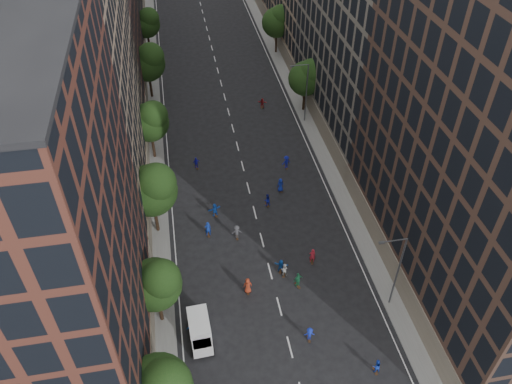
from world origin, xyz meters
TOP-DOWN VIEW (x-y plane):
  - ground at (0.00, 40.00)m, footprint 240.00×240.00m
  - sidewalk_left at (-12.00, 47.50)m, footprint 4.00×105.00m
  - sidewalk_right at (12.00, 47.50)m, footprint 4.00×105.00m
  - bldg_left_a at (-19.00, 11.00)m, footprint 14.00×22.00m
  - bldg_left_b at (-19.00, 35.00)m, footprint 14.00×26.00m
  - bldg_left_c at (-19.00, 58.00)m, footprint 14.00×20.00m
  - bldg_right_b at (19.00, 44.00)m, footprint 14.00×28.00m
  - tree_left_1 at (-11.02, 13.86)m, footprint 4.80×4.80m
  - tree_left_2 at (-10.99, 25.83)m, footprint 5.60×5.60m
  - tree_left_3 at (-11.02, 39.85)m, footprint 5.00×5.00m
  - tree_left_4 at (-11.00, 55.84)m, footprint 5.40×5.40m
  - tree_left_5 at (-11.02, 71.86)m, footprint 4.80×4.80m
  - tree_right_a at (11.38, 47.85)m, footprint 5.00×5.00m
  - tree_right_b at (11.39, 67.85)m, footprint 5.20×5.20m
  - streetlamp_near at (10.37, 12.00)m, footprint 2.64×0.22m
  - streetlamp_far at (10.37, 45.00)m, footprint 2.64×0.22m
  - cargo_van at (-7.80, 11.38)m, footprint 2.16×4.31m
  - skater_2 at (6.72, 5.42)m, footprint 0.77×0.61m
  - skater_3 at (1.91, 9.52)m, footprint 1.03×0.69m
  - skater_4 at (-8.50, 11.71)m, footprint 1.12×0.67m
  - skater_5 at (1.09, 17.83)m, footprint 1.50×0.97m
  - skater_6 at (-2.71, 15.78)m, footprint 0.93×0.63m
  - skater_7 at (4.58, 18.46)m, footprint 0.71×0.51m
  - skater_8 at (1.32, 17.27)m, footprint 0.90×0.81m
  - skater_9 at (-2.66, 23.33)m, footprint 1.12×0.65m
  - skater_10 at (2.33, 15.62)m, footprint 1.16×0.78m
  - skater_11 at (-4.61, 27.32)m, footprint 1.64×1.01m
  - skater_12 at (3.75, 30.26)m, footprint 1.00×0.78m
  - skater_13 at (-5.73, 24.28)m, footprint 0.77×0.57m
  - skater_14 at (1.65, 27.97)m, footprint 0.90×0.77m
  - skater_15 at (5.48, 34.62)m, footprint 1.29×0.93m
  - skater_16 at (-5.93, 36.65)m, footprint 0.99×0.59m
  - skater_17 at (5.22, 49.81)m, footprint 1.46×0.86m

SIDE VIEW (x-z plane):
  - ground at x=0.00m, z-range 0.00..0.00m
  - sidewalk_left at x=-12.00m, z-range 0.00..0.15m
  - sidewalk_right at x=12.00m, z-range 0.00..0.15m
  - skater_3 at x=1.91m, z-range 0.00..1.49m
  - skater_17 at x=5.22m, z-range 0.00..1.50m
  - skater_8 at x=1.32m, z-range 0.00..1.53m
  - skater_5 at x=1.09m, z-range 0.00..1.55m
  - skater_2 at x=6.72m, z-range 0.00..1.55m
  - skater_16 at x=-5.93m, z-range 0.00..1.57m
  - skater_14 at x=1.65m, z-range 0.00..1.60m
  - skater_11 at x=-4.61m, z-range 0.00..1.69m
  - skater_9 at x=-2.66m, z-range 0.00..1.71m
  - skater_4 at x=-8.50m, z-range 0.00..1.78m
  - skater_15 at x=5.48m, z-range 0.00..1.80m
  - skater_12 at x=3.75m, z-range 0.00..1.81m
  - skater_10 at x=2.33m, z-range 0.00..1.83m
  - skater_7 at x=4.58m, z-range 0.00..1.83m
  - skater_6 at x=-2.71m, z-range 0.00..1.85m
  - skater_13 at x=-5.73m, z-range 0.00..1.93m
  - cargo_van at x=-7.80m, z-range 0.06..2.31m
  - streetlamp_near at x=10.37m, z-range 0.64..9.70m
  - streetlamp_far at x=10.37m, z-range 0.64..9.70m
  - tree_left_1 at x=-11.02m, z-range 1.45..9.66m
  - tree_right_a at x=11.38m, z-range 1.43..9.83m
  - tree_left_5 at x=-11.02m, z-range 1.51..9.84m
  - tree_left_3 at x=-11.02m, z-range 1.53..10.11m
  - tree_right_b at x=11.39m, z-range 1.54..10.37m
  - tree_left_4 at x=-11.00m, z-range 1.56..10.63m
  - tree_left_2 at x=-10.99m, z-range 1.63..11.08m
  - bldg_left_c at x=-19.00m, z-range 0.00..28.00m
  - bldg_left_a at x=-19.00m, z-range 0.00..30.00m
  - bldg_right_b at x=19.00m, z-range 0.00..33.00m
  - bldg_left_b at x=-19.00m, z-range 0.00..34.00m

